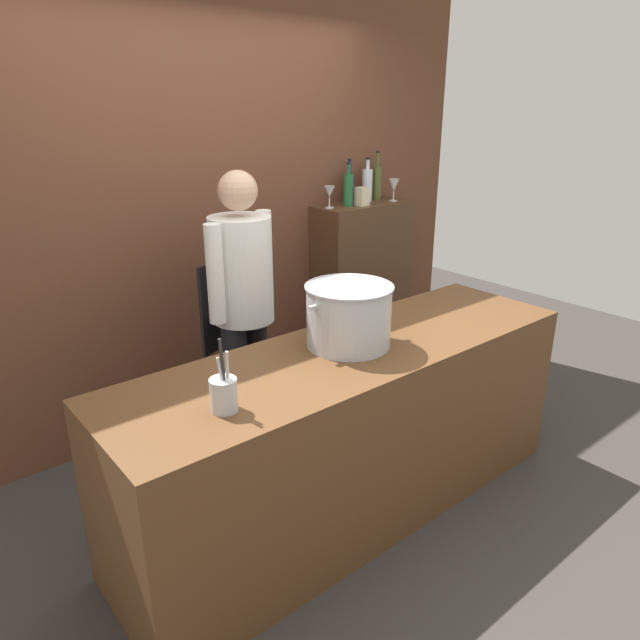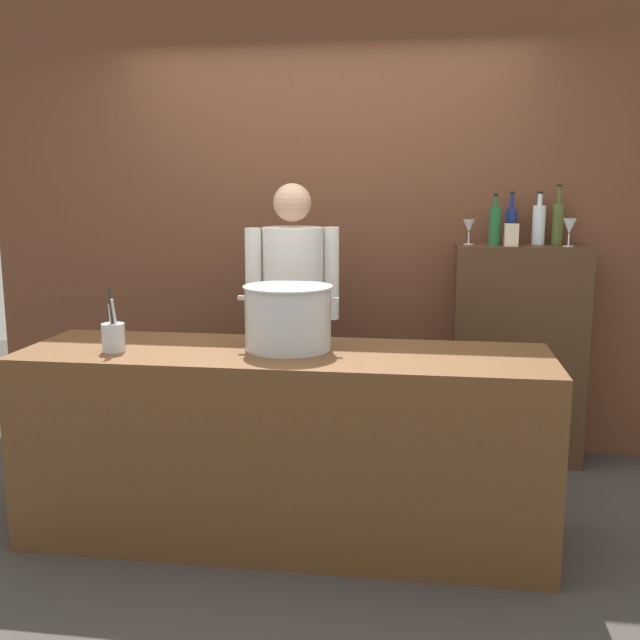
# 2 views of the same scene
# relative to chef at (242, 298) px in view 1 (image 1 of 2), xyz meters

# --- Properties ---
(ground_plane) EXTENTS (8.00, 8.00, 0.00)m
(ground_plane) POSITION_rel_chef_xyz_m (0.10, -0.80, -0.96)
(ground_plane) COLOR #383330
(brick_back_panel) EXTENTS (4.40, 0.10, 3.00)m
(brick_back_panel) POSITION_rel_chef_xyz_m (0.10, 0.60, 0.54)
(brick_back_panel) COLOR brown
(brick_back_panel) RESTS_ON ground_plane
(prep_counter) EXTENTS (2.43, 0.70, 0.90)m
(prep_counter) POSITION_rel_chef_xyz_m (0.10, -0.80, -0.51)
(prep_counter) COLOR brown
(prep_counter) RESTS_ON ground_plane
(bar_cabinet) EXTENTS (0.76, 0.32, 1.30)m
(bar_cabinet) POSITION_rel_chef_xyz_m (1.29, 0.39, -0.31)
(bar_cabinet) COLOR #472D1C
(bar_cabinet) RESTS_ON ground_plane
(chef) EXTENTS (0.50, 0.40, 1.66)m
(chef) POSITION_rel_chef_xyz_m (0.00, 0.00, 0.00)
(chef) COLOR black
(chef) RESTS_ON ground_plane
(stockpot_large) EXTENTS (0.47, 0.41, 0.30)m
(stockpot_large) POSITION_rel_chef_xyz_m (0.12, -0.75, 0.08)
(stockpot_large) COLOR #B7BABF
(stockpot_large) RESTS_ON prep_counter
(utensil_crock) EXTENTS (0.10, 0.10, 0.29)m
(utensil_crock) POSITION_rel_chef_xyz_m (-0.66, -0.92, 0.01)
(utensil_crock) COLOR #B7BABF
(utensil_crock) RESTS_ON prep_counter
(wine_bottle_cobalt) EXTENTS (0.06, 0.06, 0.31)m
(wine_bottle_cobalt) POSITION_rel_chef_xyz_m (1.23, 0.48, 0.45)
(wine_bottle_cobalt) COLOR navy
(wine_bottle_cobalt) RESTS_ON bar_cabinet
(wine_bottle_olive) EXTENTS (0.07, 0.07, 0.35)m
(wine_bottle_olive) POSITION_rel_chef_xyz_m (1.49, 0.47, 0.47)
(wine_bottle_olive) COLOR #475123
(wine_bottle_olive) RESTS_ON bar_cabinet
(wine_bottle_green) EXTENTS (0.07, 0.07, 0.30)m
(wine_bottle_green) POSITION_rel_chef_xyz_m (1.13, 0.38, 0.46)
(wine_bottle_green) COLOR #1E592D
(wine_bottle_green) RESTS_ON bar_cabinet
(wine_bottle_clear) EXTENTS (0.07, 0.07, 0.31)m
(wine_bottle_clear) POSITION_rel_chef_xyz_m (1.38, 0.46, 0.46)
(wine_bottle_clear) COLOR silver
(wine_bottle_clear) RESTS_ON bar_cabinet
(wine_glass_wide) EXTENTS (0.08, 0.08, 0.16)m
(wine_glass_wide) POSITION_rel_chef_xyz_m (1.54, 0.34, 0.45)
(wine_glass_wide) COLOR silver
(wine_glass_wide) RESTS_ON bar_cabinet
(wine_glass_tall) EXTENTS (0.08, 0.08, 0.15)m
(wine_glass_tall) POSITION_rel_chef_xyz_m (0.98, 0.41, 0.44)
(wine_glass_tall) COLOR silver
(wine_glass_tall) RESTS_ON bar_cabinet
(spice_tin_cream) EXTENTS (0.08, 0.08, 0.13)m
(spice_tin_cream) POSITION_rel_chef_xyz_m (1.22, 0.33, 0.40)
(spice_tin_cream) COLOR beige
(spice_tin_cream) RESTS_ON bar_cabinet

